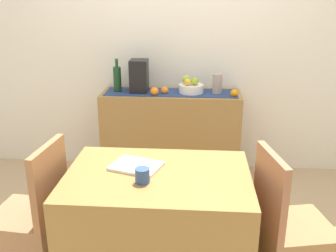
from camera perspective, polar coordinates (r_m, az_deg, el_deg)
The scene contains 19 objects.
ground_plane at distance 3.12m, azimuth -0.27°, elevation -14.65°, with size 6.40×6.40×0.02m, color tan.
room_wall_rear at distance 3.78m, azimuth 1.18°, elevation 13.51°, with size 6.40×0.06×2.70m, color silver.
sideboard_console at distance 3.74m, azimuth 0.42°, elevation -1.28°, with size 1.29×0.42×0.83m, color olive.
table_runner at distance 3.62m, azimuth 0.44°, elevation 4.93°, with size 1.21×0.32×0.01m, color navy.
fruit_bowl at distance 3.60m, azimuth 3.41°, elevation 5.49°, with size 0.23×0.23×0.08m, color white.
apple_front at distance 3.56m, azimuth 3.95°, elevation 6.53°, with size 0.07×0.07×0.07m, color #92AF30.
apple_center at distance 3.55m, azimuth 2.91°, elevation 6.46°, with size 0.06×0.06×0.06m, color gold.
apple_left at distance 3.62m, azimuth 2.69°, elevation 6.83°, with size 0.08×0.08×0.08m, color #96B43E.
wine_bottle at distance 3.66m, azimuth -7.43°, elevation 6.86°, with size 0.07×0.07×0.31m.
coffee_maker at distance 3.62m, azimuth -4.25°, elevation 7.28°, with size 0.16×0.18×0.30m, color black.
ceramic_vase at distance 3.59m, azimuth 7.22°, elevation 6.13°, with size 0.09×0.09×0.18m, color gray.
orange_loose_near_bowl at distance 3.57m, azimuth -0.49°, elevation 5.24°, with size 0.07×0.07×0.07m, color orange.
orange_loose_mid at distance 3.52m, azimuth -1.99°, elevation 5.10°, with size 0.08×0.08×0.08m, color orange.
orange_loose_end at distance 3.53m, azimuth 9.65°, elevation 4.78°, with size 0.07×0.07×0.07m, color orange.
dining_table at distance 2.42m, azimuth -1.51°, elevation -14.90°, with size 1.06×0.74×0.74m, color olive.
open_book at distance 2.31m, azimuth -4.67°, elevation -5.87°, with size 0.28×0.21×0.02m, color white.
coffee_cup at distance 2.13m, azimuth -3.76°, elevation -7.22°, with size 0.08×0.08×0.08m, color #32508E.
chair_near_window at distance 2.67m, azimuth -19.32°, elevation -15.25°, with size 0.44×0.44×0.90m.
chair_by_corner at distance 2.54m, azimuth 17.47°, elevation -17.01°, with size 0.47×0.47×0.90m.
Camera 1 is at (0.21, -2.58, 1.73)m, focal length 41.68 mm.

